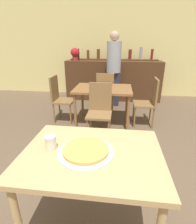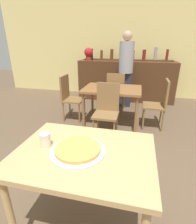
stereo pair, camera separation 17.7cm
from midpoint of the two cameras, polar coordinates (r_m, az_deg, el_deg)
ground_plane at (r=1.89m, az=-0.58°, el=-32.66°), size 16.00×16.00×0.00m
wall_back at (r=5.43m, az=11.06°, el=20.03°), size 8.00×0.05×2.80m
dining_table_near at (r=1.39m, az=-0.69°, el=-15.95°), size 1.04×0.79×0.78m
dining_table_far at (r=3.39m, az=6.13°, el=6.44°), size 1.09×0.78×0.72m
bar_counter at (r=5.02m, az=10.04°, el=10.01°), size 2.60×0.56×1.07m
bar_back_shelf at (r=5.08m, az=10.62°, el=17.11°), size 2.39×0.24×0.34m
chair_far_side_front at (r=2.91m, az=4.61°, el=1.30°), size 0.40×0.40×0.93m
chair_far_side_back at (r=3.95m, az=7.11°, el=6.79°), size 0.40×0.40×0.93m
chair_far_side_left at (r=3.63m, az=-7.89°, el=5.39°), size 0.40×0.40×0.93m
chair_far_side_right at (r=3.44m, az=20.76°, el=3.20°), size 0.40×0.40×0.93m
pizza_tray at (r=1.32m, az=-2.72°, el=-12.28°), size 0.42×0.42×0.04m
cheese_shaker at (r=1.40m, az=-13.33°, el=-8.85°), size 0.08×0.08×0.11m
person_standing at (r=4.38m, az=10.24°, el=14.07°), size 0.34×0.34×1.78m
potted_plant at (r=5.05m, az=-2.05°, el=18.62°), size 0.24×0.24×0.33m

